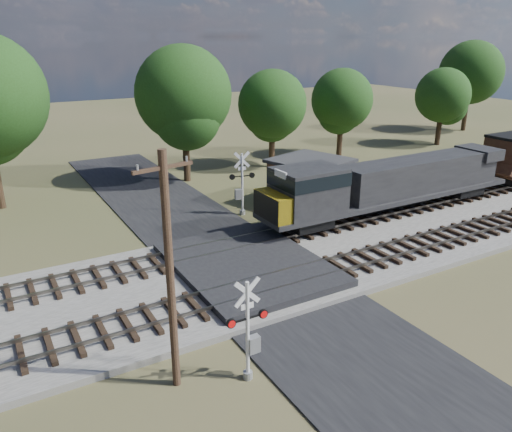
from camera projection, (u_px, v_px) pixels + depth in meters
ground at (252, 275)px, 25.39m from camera, size 160.00×160.00×0.00m
ballast_bed at (391, 233)px, 30.44m from camera, size 140.00×10.00×0.30m
road at (252, 275)px, 25.38m from camera, size 7.00×60.00×0.08m
crossing_panel at (248, 266)px, 25.69m from camera, size 7.00×9.00×0.62m
track_near at (326, 270)px, 25.09m from camera, size 140.00×2.60×0.33m
track_far at (274, 237)px, 29.16m from camera, size 140.00×2.60×0.33m
crossing_signal_near at (250, 338)px, 17.24m from camera, size 1.59×0.35×3.95m
crossing_signal_far at (241, 189)px, 33.46m from camera, size 1.76×0.46×4.39m
utility_pole at (170, 270)px, 15.98m from camera, size 2.03×0.49×8.35m
equipment_shed at (310, 181)px, 35.84m from camera, size 6.05×6.05×3.30m
treeline at (168, 96)px, 41.03m from camera, size 83.26×12.71×11.96m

